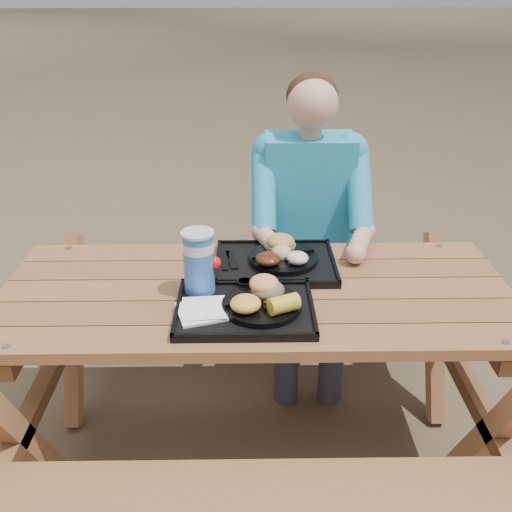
{
  "coord_description": "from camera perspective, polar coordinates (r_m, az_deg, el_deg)",
  "views": [
    {
      "loc": [
        -0.03,
        -1.74,
        1.76
      ],
      "look_at": [
        0.0,
        0.0,
        0.88
      ],
      "focal_mm": 40.0,
      "sensor_mm": 36.0,
      "label": 1
    }
  ],
  "objects": [
    {
      "name": "diner",
      "position": [
        2.61,
        5.06,
        1.29
      ],
      "size": [
        0.48,
        0.84,
        1.28
      ],
      "primitive_type": null,
      "color": "#1B8CBD",
      "rests_on": "ground"
    },
    {
      "name": "condiment_bbq",
      "position": [
        1.96,
        -1.11,
        -2.88
      ],
      "size": [
        0.05,
        0.05,
        0.03
      ],
      "primitive_type": "cylinder",
      "color": "#340705",
      "rests_on": "tray_near"
    },
    {
      "name": "burger",
      "position": [
        2.18,
        2.48,
        1.77
      ],
      "size": [
        0.11,
        0.11,
        0.1
      ],
      "primitive_type": null,
      "color": "#D3894A",
      "rests_on": "plate_far"
    },
    {
      "name": "plate_far",
      "position": [
        2.16,
        2.74,
        -0.21
      ],
      "size": [
        0.26,
        0.26,
        0.02
      ],
      "primitive_type": "cylinder",
      "color": "black",
      "rests_on": "tray_far"
    },
    {
      "name": "potato_salad",
      "position": [
        2.09,
        4.18,
        -0.19
      ],
      "size": [
        0.08,
        0.08,
        0.04
      ],
      "primitive_type": "ellipsoid",
      "color": "beige",
      "rests_on": "plate_far"
    },
    {
      "name": "picnic_table",
      "position": [
        2.22,
        0.0,
        -11.71
      ],
      "size": [
        1.8,
        1.49,
        0.75
      ],
      "primitive_type": null,
      "color": "#999999",
      "rests_on": "ground"
    },
    {
      "name": "corn_cob",
      "position": [
        1.8,
        2.79,
        -4.82
      ],
      "size": [
        0.13,
        0.13,
        0.06
      ],
      "primitive_type": null,
      "rotation": [
        0.0,
        0.0,
        0.42
      ],
      "color": "gold",
      "rests_on": "plate_near"
    },
    {
      "name": "soda_cup",
      "position": [
        1.92,
        -5.74,
        -0.72
      ],
      "size": [
        0.1,
        0.1,
        0.21
      ],
      "primitive_type": "cylinder",
      "color": "#1757B3",
      "rests_on": "tray_near"
    },
    {
      "name": "mac_cheese",
      "position": [
        1.8,
        -1.04,
        -4.79
      ],
      "size": [
        0.1,
        0.1,
        0.05
      ],
      "primitive_type": "ellipsoid",
      "color": "yellow",
      "rests_on": "plate_near"
    },
    {
      "name": "cutlery_far",
      "position": [
        2.16,
        -2.45,
        -0.34
      ],
      "size": [
        0.05,
        0.16,
        0.01
      ],
      "primitive_type": "cube",
      "rotation": [
        0.0,
        0.0,
        0.18
      ],
      "color": "black",
      "rests_on": "tray_far"
    },
    {
      "name": "tray_near",
      "position": [
        1.88,
        -1.11,
        -5.34
      ],
      "size": [
        0.45,
        0.35,
        0.02
      ],
      "primitive_type": "cube",
      "color": "black",
      "rests_on": "picnic_table"
    },
    {
      "name": "baked_beans",
      "position": [
        2.08,
        1.21,
        -0.3
      ],
      "size": [
        0.09,
        0.09,
        0.04
      ],
      "primitive_type": "ellipsoid",
      "color": "#491E0E",
      "rests_on": "plate_far"
    },
    {
      "name": "condiment_mustard",
      "position": [
        1.98,
        0.88,
        -2.72
      ],
      "size": [
        0.05,
        0.05,
        0.03
      ],
      "primitive_type": "cylinder",
      "color": "gold",
      "rests_on": "tray_near"
    },
    {
      "name": "ground",
      "position": [
        2.47,
        0.0,
        -18.53
      ],
      "size": [
        60.0,
        60.0,
        0.0
      ],
      "primitive_type": "plane",
      "color": "#999999",
      "rests_on": "ground"
    },
    {
      "name": "plate_near",
      "position": [
        1.86,
        0.58,
        -4.89
      ],
      "size": [
        0.26,
        0.26,
        0.02
      ],
      "primitive_type": "cylinder",
      "color": "black",
      "rests_on": "tray_near"
    },
    {
      "name": "sandwich",
      "position": [
        1.86,
        1.19,
        -2.58
      ],
      "size": [
        0.1,
        0.1,
        0.11
      ],
      "primitive_type": null,
      "color": "#EB9F53",
      "rests_on": "plate_near"
    },
    {
      "name": "napkin_stack",
      "position": [
        1.84,
        -5.52,
        -5.48
      ],
      "size": [
        0.18,
        0.18,
        0.02
      ],
      "primitive_type": "cube",
      "rotation": [
        0.0,
        0.0,
        0.3
      ],
      "color": "white",
      "rests_on": "tray_near"
    },
    {
      "name": "tray_far",
      "position": [
        2.16,
        1.95,
        -0.81
      ],
      "size": [
        0.45,
        0.35,
        0.02
      ],
      "primitive_type": "cube",
      "color": "black",
      "rests_on": "picnic_table"
    }
  ]
}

